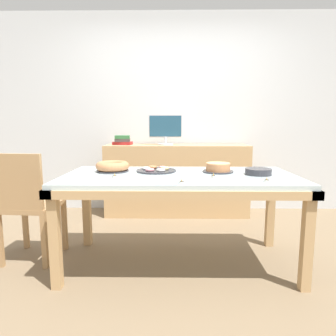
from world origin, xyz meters
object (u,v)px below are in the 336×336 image
tealight_right_edge (182,182)px  cake_chocolate_round (218,168)px  chair (27,202)px  tealight_near_cakes (214,176)px  computer_monitor (165,130)px  tealight_near_front (267,181)px  plate_stack (258,172)px  cake_golden_bundt (113,167)px  book_stack (123,140)px  pastry_platter (156,170)px  tealight_centre (115,177)px

tealight_right_edge → cake_chocolate_round: bearing=56.8°
chair → tealight_near_cakes: bearing=-6.4°
computer_monitor → tealight_near_front: size_ratio=10.60×
plate_stack → tealight_right_edge: bearing=-149.6°
chair → tealight_near_front: size_ratio=23.50×
cake_golden_bundt → plate_stack: 1.21m
cake_chocolate_round → tealight_near_front: cake_chocolate_round is taller
book_stack → pastry_platter: (0.50, -1.27, -0.18)m
chair → book_stack: book_stack is taller
book_stack → tealight_right_edge: book_stack is taller
cake_chocolate_round → pastry_platter: (-0.52, 0.03, -0.02)m
chair → computer_monitor: computer_monitor is taller
tealight_centre → tealight_near_cakes: same height
cake_chocolate_round → cake_golden_bundt: bearing=178.9°
book_stack → tealight_near_cakes: 1.84m
tealight_centre → computer_monitor: bearing=77.6°
tealight_centre → tealight_near_cakes: size_ratio=1.00×
book_stack → tealight_right_edge: size_ratio=6.19×
tealight_centre → tealight_near_front: same height
chair → computer_monitor: 1.88m
book_stack → tealight_near_front: size_ratio=6.19×
cake_chocolate_round → plate_stack: bearing=-21.9°
plate_stack → book_stack: bearing=133.1°
cake_chocolate_round → cake_golden_bundt: size_ratio=0.92×
chair → plate_stack: 1.92m
computer_monitor → pastry_platter: bearing=-92.2°
plate_stack → tealight_near_cakes: plate_stack is taller
tealight_right_edge → tealight_near_front: same height
computer_monitor → pastry_platter: (-0.05, -1.27, -0.32)m
cake_golden_bundt → chair: bearing=-170.6°
computer_monitor → cake_chocolate_round: computer_monitor is taller
tealight_near_cakes → computer_monitor: bearing=104.4°
tealight_right_edge → tealight_near_front: (0.60, 0.06, 0.00)m
computer_monitor → cake_chocolate_round: 1.41m
cake_golden_bundt → tealight_near_front: bearing=-21.0°
computer_monitor → pastry_platter: computer_monitor is taller
chair → tealight_right_edge: (1.28, -0.39, 0.25)m
plate_stack → chair: bearing=179.3°
cake_chocolate_round → cake_golden_bundt: (-0.90, 0.02, 0.01)m
computer_monitor → cake_chocolate_round: bearing=-69.8°
tealight_near_front → plate_stack: bearing=84.9°
cake_chocolate_round → tealight_centre: cake_chocolate_round is taller
tealight_centre → tealight_right_edge: 0.54m
computer_monitor → cake_golden_bundt: 1.37m
pastry_platter → tealight_near_cakes: 0.54m
computer_monitor → tealight_right_edge: (0.15, -1.78, -0.32)m
tealight_near_front → tealight_centre: bearing=172.2°
tealight_centre → tealight_right_edge: size_ratio=1.00×
book_stack → tealight_centre: bearing=-82.9°
tealight_right_edge → cake_golden_bundt: bearing=138.7°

